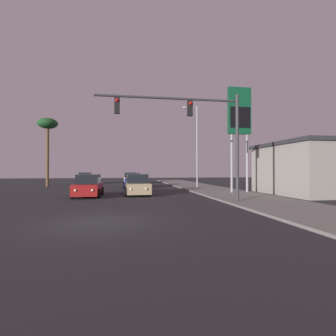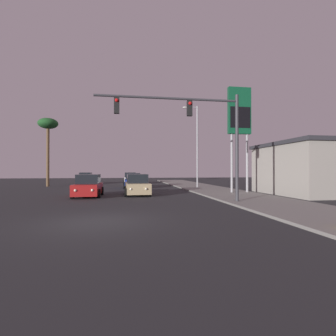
{
  "view_description": "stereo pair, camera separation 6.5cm",
  "coord_description": "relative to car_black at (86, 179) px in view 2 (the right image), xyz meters",
  "views": [
    {
      "loc": [
        1.02,
        -10.4,
        1.99
      ],
      "look_at": [
        4.77,
        12.65,
        2.2
      ],
      "focal_mm": 28.0,
      "sensor_mm": 36.0,
      "label": 1
    },
    {
      "loc": [
        1.09,
        -10.41,
        1.99
      ],
      "look_at": [
        4.77,
        12.65,
        2.2
      ],
      "focal_mm": 28.0,
      "sensor_mm": 36.0,
      "label": 2
    }
  ],
  "objects": [
    {
      "name": "car_white",
      "position": [
        6.51,
        -0.53,
        0.0
      ],
      "size": [
        2.04,
        4.31,
        1.68
      ],
      "rotation": [
        0.0,
        0.0,
        3.15
      ],
      "color": "silver",
      "rests_on": "ground"
    },
    {
      "name": "traffic_light_mast",
      "position": [
        10.06,
        -24.92,
        4.03
      ],
      "size": [
        8.6,
        0.36,
        6.5
      ],
      "color": "#38383D",
      "rests_on": "sidewalk_right"
    },
    {
      "name": "car_red",
      "position": [
        3.05,
        -19.35,
        0.0
      ],
      "size": [
        2.04,
        4.32,
        1.68
      ],
      "rotation": [
        0.0,
        0.0,
        3.13
      ],
      "color": "maroon",
      "rests_on": "ground"
    },
    {
      "name": "car_black",
      "position": [
        0.0,
        0.0,
        0.0
      ],
      "size": [
        2.04,
        4.31,
        1.68
      ],
      "rotation": [
        0.0,
        0.0,
        3.14
      ],
      "color": "black",
      "rests_on": "ground"
    },
    {
      "name": "street_lamp",
      "position": [
        13.55,
        -11.95,
        4.36
      ],
      "size": [
        1.74,
        0.24,
        9.0
      ],
      "color": "#99999E",
      "rests_on": "sidewalk_right"
    },
    {
      "name": "palm_tree_mid",
      "position": [
        -3.71,
        -5.6,
        6.61
      ],
      "size": [
        2.4,
        2.4,
        8.5
      ],
      "color": "brown",
      "rests_on": "ground"
    },
    {
      "name": "building_gas_station",
      "position": [
        22.82,
        -20.47,
        1.4
      ],
      "size": [
        10.3,
        8.3,
        4.3
      ],
      "color": "gray",
      "rests_on": "ground"
    },
    {
      "name": "car_tan",
      "position": [
        6.8,
        -18.61,
        0.0
      ],
      "size": [
        2.04,
        4.34,
        1.68
      ],
      "rotation": [
        0.0,
        0.0,
        3.18
      ],
      "color": "tan",
      "rests_on": "ground"
    },
    {
      "name": "ground_plane",
      "position": [
        4.82,
        -29.6,
        -0.76
      ],
      "size": [
        120.0,
        120.0,
        0.0
      ],
      "primitive_type": "plane",
      "color": "#28282B"
    },
    {
      "name": "car_blue",
      "position": [
        6.64,
        -10.1,
        0.0
      ],
      "size": [
        2.04,
        4.31,
        1.68
      ],
      "rotation": [
        0.0,
        0.0,
        3.14
      ],
      "color": "navy",
      "rests_on": "ground"
    },
    {
      "name": "gas_station_sign",
      "position": [
        15.51,
        -18.82,
        5.86
      ],
      "size": [
        2.0,
        0.42,
        9.0
      ],
      "color": "#99999E",
      "rests_on": "sidewalk_right"
    },
    {
      "name": "sidewalk_right",
      "position": [
        14.32,
        -19.6,
        -0.7
      ],
      "size": [
        5.0,
        60.0,
        0.12
      ],
      "color": "gray",
      "rests_on": "ground"
    }
  ]
}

